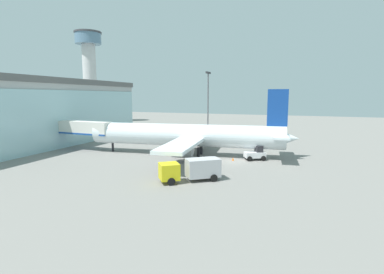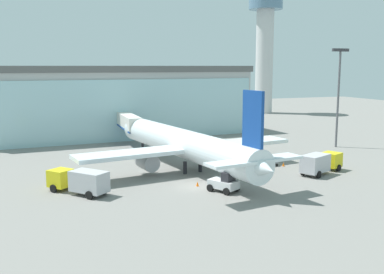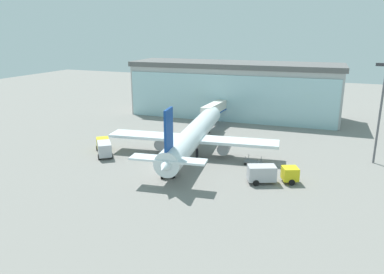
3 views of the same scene
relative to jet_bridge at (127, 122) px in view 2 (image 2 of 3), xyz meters
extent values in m
plane|color=gray|center=(0.97, -29.72, -4.10)|extent=(240.00, 240.00, 0.00)
cube|color=#AAAAAA|center=(0.97, 11.60, 2.19)|extent=(52.48, 17.03, 12.58)
cube|color=#A5CED7|center=(1.36, 4.30, 1.56)|extent=(50.70, 2.98, 11.32)
cube|color=#595959|center=(0.97, 11.60, 9.08)|extent=(53.53, 17.37, 1.20)
cube|color=silver|center=(0.00, -0.09, 0.17)|extent=(2.61, 13.95, 2.40)
cube|color=#194799|center=(0.00, -0.09, -0.88)|extent=(2.65, 13.95, 0.30)
cylinder|color=#4C4C51|center=(0.15, 5.11, -2.57)|extent=(0.70, 0.70, 3.06)
cylinder|color=silver|center=(49.97, 39.68, 10.79)|extent=(5.05, 5.05, 29.77)
cylinder|color=slate|center=(49.97, 39.68, 27.67)|extent=(9.67, 9.67, 4.00)
cylinder|color=#59595E|center=(32.93, -14.62, 3.97)|extent=(0.36, 0.36, 16.12)
cube|color=#333338|center=(32.93, -14.62, 12.28)|extent=(3.20, 0.40, 0.50)
cylinder|color=white|center=(2.78, -20.78, -0.60)|extent=(8.57, 33.84, 3.79)
cone|color=white|center=(0.37, -4.14, -0.60)|extent=(4.18, 3.51, 3.79)
cone|color=white|center=(5.20, -37.43, -0.60)|extent=(3.95, 4.45, 3.41)
cube|color=white|center=(3.02, -22.45, -0.98)|extent=(30.47, 8.49, 0.50)
cube|color=white|center=(5.05, -36.44, -0.03)|extent=(11.23, 3.95, 0.30)
cube|color=navy|center=(4.98, -35.94, 4.23)|extent=(0.82, 3.22, 5.87)
cylinder|color=gray|center=(-2.72, -22.77, -2.33)|extent=(2.54, 3.47, 2.10)
cylinder|color=gray|center=(8.63, -21.13, -2.33)|extent=(2.54, 3.47, 2.10)
cylinder|color=black|center=(2.04, -23.60, -3.30)|extent=(0.50, 0.50, 1.60)
cylinder|color=black|center=(4.29, -23.27, -3.30)|extent=(0.50, 0.50, 1.60)
cylinder|color=black|center=(0.80, -7.11, -3.30)|extent=(0.40, 0.40, 1.60)
cube|color=yellow|center=(-13.55, -25.86, -2.70)|extent=(3.10, 3.10, 1.90)
cube|color=#B2B2B7|center=(-10.90, -29.11, -2.55)|extent=(4.23, 4.49, 2.20)
cylinder|color=black|center=(-14.40, -26.55, -3.65)|extent=(0.80, 0.89, 0.90)
cylinder|color=black|center=(-12.70, -25.16, -3.65)|extent=(0.80, 0.89, 0.90)
cylinder|color=black|center=(-11.12, -30.58, -3.65)|extent=(0.80, 0.89, 0.90)
cylinder|color=black|center=(-9.42, -29.19, -3.65)|extent=(0.80, 0.89, 0.90)
cube|color=yellow|center=(21.01, -28.53, -2.70)|extent=(2.91, 2.91, 1.90)
cube|color=#B2B2B7|center=(17.17, -30.25, -2.55)|extent=(4.55, 3.64, 2.20)
cylinder|color=black|center=(20.56, -27.53, -3.65)|extent=(0.94, 0.64, 0.90)
cylinder|color=black|center=(21.46, -29.54, -3.65)|extent=(0.94, 0.64, 0.90)
cylinder|color=black|center=(15.81, -29.66, -3.65)|extent=(0.94, 0.64, 0.90)
cylinder|color=black|center=(16.71, -31.67, -3.65)|extent=(0.94, 0.64, 0.90)
cube|color=slate|center=(14.32, -23.28, -3.58)|extent=(3.04, 2.06, 0.16)
cylinder|color=black|center=(13.10, -23.79, -3.88)|extent=(0.45, 0.19, 0.44)
cylinder|color=slate|center=(13.10, -23.79, -3.05)|extent=(0.08, 0.08, 0.90)
cylinder|color=black|center=(13.35, -22.38, -3.88)|extent=(0.45, 0.19, 0.44)
cylinder|color=slate|center=(13.35, -22.38, -3.05)|extent=(0.08, 0.08, 0.90)
cylinder|color=black|center=(15.30, -24.18, -3.88)|extent=(0.45, 0.19, 0.44)
cylinder|color=slate|center=(15.30, -24.18, -3.05)|extent=(0.08, 0.08, 0.90)
cylinder|color=black|center=(15.55, -22.77, -3.88)|extent=(0.45, 0.19, 0.44)
cylinder|color=slate|center=(15.55, -22.77, -3.05)|extent=(0.08, 0.08, 0.90)
cube|color=silver|center=(3.15, -32.87, -3.25)|extent=(3.11, 3.67, 0.90)
cube|color=#26262B|center=(3.46, -33.43, -2.30)|extent=(1.71, 1.55, 1.00)
cylinder|color=black|center=(1.83, -32.32, -3.70)|extent=(0.69, 0.87, 0.80)
cylinder|color=black|center=(3.41, -31.45, -3.70)|extent=(0.69, 0.87, 0.80)
cylinder|color=black|center=(2.90, -34.28, -3.70)|extent=(0.69, 0.87, 0.80)
cylinder|color=black|center=(4.48, -33.42, -3.70)|extent=(0.69, 0.87, 0.80)
cone|color=orange|center=(1.31, -29.77, -3.82)|extent=(0.36, 0.36, 0.55)
cone|color=orange|center=(16.30, -24.36, -3.82)|extent=(0.36, 0.36, 0.55)
camera|label=1|loc=(-44.32, -41.22, 6.09)|focal=28.00mm
camera|label=2|loc=(-17.35, -76.50, 9.62)|focal=42.00mm
camera|label=3|loc=(26.92, -81.32, 17.58)|focal=35.00mm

